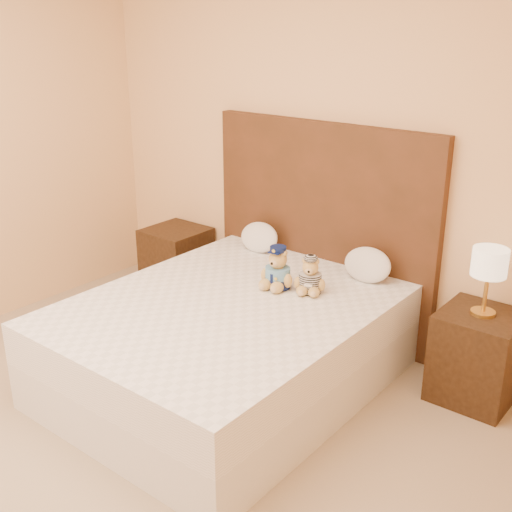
{
  "coord_description": "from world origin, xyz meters",
  "views": [
    {
      "loc": [
        2.31,
        -1.41,
        2.16
      ],
      "look_at": [
        0.02,
        1.45,
        0.78
      ],
      "focal_mm": 45.0,
      "sensor_mm": 36.0,
      "label": 1
    }
  ],
  "objects_px": {
    "teddy_prisoner": "(310,275)",
    "pillow_left": "(259,236)",
    "nightstand_left": "(177,261)",
    "teddy_police": "(278,267)",
    "nightstand_right": "(477,356)",
    "bed": "(228,343)",
    "pillow_right": "(368,263)",
    "lamp": "(489,266)"
  },
  "relations": [
    {
      "from": "lamp",
      "to": "pillow_right",
      "type": "relative_size",
      "value": 1.22
    },
    {
      "from": "bed",
      "to": "pillow_right",
      "type": "bearing_deg",
      "value": 60.24
    },
    {
      "from": "pillow_left",
      "to": "pillow_right",
      "type": "xyz_separation_m",
      "value": [
        0.89,
        0.0,
        0.0
      ]
    },
    {
      "from": "teddy_prisoner",
      "to": "pillow_left",
      "type": "bearing_deg",
      "value": 127.04
    },
    {
      "from": "nightstand_left",
      "to": "nightstand_right",
      "type": "bearing_deg",
      "value": 0.0
    },
    {
      "from": "bed",
      "to": "lamp",
      "type": "bearing_deg",
      "value": 32.62
    },
    {
      "from": "nightstand_left",
      "to": "teddy_police",
      "type": "relative_size",
      "value": 2.03
    },
    {
      "from": "nightstand_right",
      "to": "teddy_prisoner",
      "type": "bearing_deg",
      "value": -159.12
    },
    {
      "from": "bed",
      "to": "teddy_prisoner",
      "type": "bearing_deg",
      "value": 55.76
    },
    {
      "from": "teddy_prisoner",
      "to": "nightstand_left",
      "type": "bearing_deg",
      "value": 142.73
    },
    {
      "from": "bed",
      "to": "nightstand_right",
      "type": "bearing_deg",
      "value": 32.62
    },
    {
      "from": "nightstand_right",
      "to": "pillow_left",
      "type": "height_order",
      "value": "pillow_left"
    },
    {
      "from": "nightstand_right",
      "to": "lamp",
      "type": "relative_size",
      "value": 1.38
    },
    {
      "from": "teddy_prisoner",
      "to": "pillow_right",
      "type": "height_order",
      "value": "pillow_right"
    },
    {
      "from": "bed",
      "to": "teddy_prisoner",
      "type": "relative_size",
      "value": 8.74
    },
    {
      "from": "lamp",
      "to": "teddy_police",
      "type": "distance_m",
      "value": 1.24
    },
    {
      "from": "nightstand_left",
      "to": "teddy_police",
      "type": "bearing_deg",
      "value": -17.65
    },
    {
      "from": "bed",
      "to": "teddy_police",
      "type": "height_order",
      "value": "teddy_police"
    },
    {
      "from": "pillow_right",
      "to": "teddy_prisoner",
      "type": "bearing_deg",
      "value": -114.27
    },
    {
      "from": "nightstand_left",
      "to": "teddy_police",
      "type": "distance_m",
      "value": 1.47
    },
    {
      "from": "bed",
      "to": "nightstand_right",
      "type": "xyz_separation_m",
      "value": [
        1.25,
        0.8,
        -0.0
      ]
    },
    {
      "from": "nightstand_right",
      "to": "pillow_left",
      "type": "distance_m",
      "value": 1.71
    },
    {
      "from": "lamp",
      "to": "pillow_left",
      "type": "xyz_separation_m",
      "value": [
        -1.67,
        0.03,
        -0.19
      ]
    },
    {
      "from": "teddy_police",
      "to": "teddy_prisoner",
      "type": "xyz_separation_m",
      "value": [
        0.2,
        0.07,
        -0.02
      ]
    },
    {
      "from": "teddy_police",
      "to": "bed",
      "type": "bearing_deg",
      "value": -109.16
    },
    {
      "from": "nightstand_right",
      "to": "teddy_police",
      "type": "distance_m",
      "value": 1.3
    },
    {
      "from": "nightstand_right",
      "to": "pillow_left",
      "type": "bearing_deg",
      "value": 178.97
    },
    {
      "from": "teddy_police",
      "to": "nightstand_left",
      "type": "bearing_deg",
      "value": 157.84
    },
    {
      "from": "bed",
      "to": "nightstand_left",
      "type": "bearing_deg",
      "value": 147.38
    },
    {
      "from": "bed",
      "to": "nightstand_right",
      "type": "height_order",
      "value": "same"
    },
    {
      "from": "nightstand_left",
      "to": "lamp",
      "type": "distance_m",
      "value": 2.56
    },
    {
      "from": "nightstand_left",
      "to": "pillow_left",
      "type": "bearing_deg",
      "value": 2.06
    },
    {
      "from": "nightstand_right",
      "to": "lamp",
      "type": "bearing_deg",
      "value": 180.0
    },
    {
      "from": "lamp",
      "to": "teddy_police",
      "type": "bearing_deg",
      "value": -159.6
    },
    {
      "from": "teddy_police",
      "to": "teddy_prisoner",
      "type": "distance_m",
      "value": 0.21
    },
    {
      "from": "teddy_police",
      "to": "pillow_left",
      "type": "relative_size",
      "value": 0.85
    },
    {
      "from": "lamp",
      "to": "pillow_right",
      "type": "xyz_separation_m",
      "value": [
        -0.78,
        0.03,
        -0.18
      ]
    },
    {
      "from": "bed",
      "to": "pillow_right",
      "type": "height_order",
      "value": "pillow_right"
    },
    {
      "from": "pillow_left",
      "to": "pillow_right",
      "type": "relative_size",
      "value": 0.97
    },
    {
      "from": "teddy_prisoner",
      "to": "pillow_right",
      "type": "bearing_deg",
      "value": 41.68
    },
    {
      "from": "pillow_left",
      "to": "bed",
      "type": "bearing_deg",
      "value": -63.41
    },
    {
      "from": "teddy_prisoner",
      "to": "pillow_left",
      "type": "distance_m",
      "value": 0.81
    }
  ]
}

